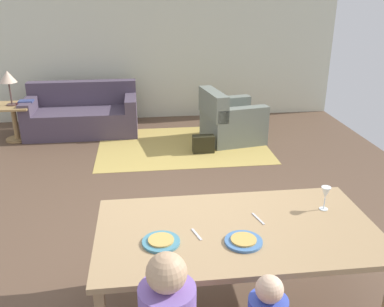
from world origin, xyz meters
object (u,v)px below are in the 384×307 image
table_lamp (8,78)px  book_lower (24,103)px  dining_table (237,236)px  handbag (203,144)px  plate_near_man (161,242)px  wine_glass (326,194)px  side_table (14,117)px  couch (82,115)px  book_upper (26,101)px  plate_near_child (243,241)px  armchair (230,121)px

table_lamp → book_lower: size_ratio=2.45×
dining_table → table_lamp: table_lamp is taller
table_lamp → handbag: 3.17m
plate_near_man → table_lamp: bearing=115.8°
wine_glass → table_lamp: (-3.35, 4.06, 0.12)m
book_lower → side_table: bearing=-164.3°
dining_table → couch: 4.80m
book_lower → couch: bearing=13.8°
couch → book_upper: (-0.82, -0.21, 0.32)m
dining_table → plate_near_child: 0.19m
dining_table → book_upper: 4.94m
plate_near_child → book_upper: 5.10m
plate_near_child → table_lamp: table_lamp is taller
wine_glass → armchair: 3.70m
armchair → handbag: armchair is taller
book_lower → plate_near_child: bearing=-61.0°
dining_table → plate_near_man: size_ratio=7.82×
plate_near_man → plate_near_child: same height
side_table → book_lower: size_ratio=2.64×
dining_table → couch: size_ratio=1.08×
side_table → table_lamp: bearing=180.0°
couch → wine_glass: bearing=-61.7°
table_lamp → book_upper: 0.44m
plate_near_man → side_table: bearing=115.8°
table_lamp → wine_glass: bearing=-50.5°
armchair → book_upper: (-3.20, 0.46, 0.30)m
plate_near_man → book_upper: (-1.91, 4.41, -0.15)m
book_lower → book_upper: 0.04m
book_upper → handbag: bearing=-19.4°
wine_glass → table_lamp: size_ratio=0.34×
couch → book_lower: (-0.85, -0.21, 0.29)m
dining_table → plate_near_man: bearing=-167.4°
side_table → book_upper: book_upper is taller
plate_near_man → book_lower: (-1.94, 4.41, -0.18)m
couch → plate_near_man: bearing=-76.8°
plate_near_man → book_upper: size_ratio=1.14×
plate_near_child → handbag: size_ratio=0.78×
armchair → book_lower: bearing=171.9°
plate_near_child → armchair: size_ratio=0.25×
wine_glass → couch: wine_glass is taller
plate_near_child → dining_table: bearing=90.0°
table_lamp → book_upper: bearing=14.2°
side_table → book_lower: 0.28m
book_upper → couch: bearing=14.2°
armchair → handbag: (-0.50, -0.49, -0.19)m
plate_near_child → plate_near_man: bearing=173.6°
book_lower → handbag: bearing=-19.1°
plate_near_child → handbag: plate_near_child is taller
dining_table → plate_near_child: bearing=-90.0°
book_lower → table_lamp: bearing=-164.3°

